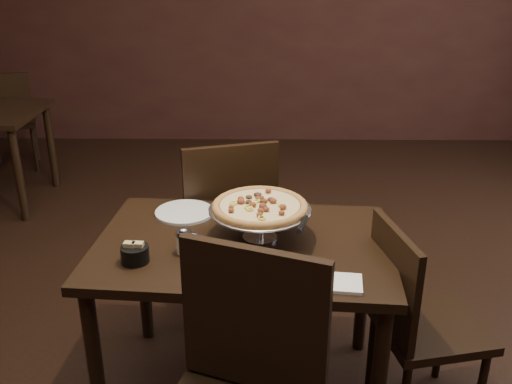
{
  "coord_description": "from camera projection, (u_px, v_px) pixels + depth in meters",
  "views": [
    {
      "loc": [
        -0.0,
        -2.07,
        1.76
      ],
      "look_at": [
        -0.03,
        -0.05,
        0.91
      ],
      "focal_mm": 40.0,
      "sensor_mm": 36.0,
      "label": 1
    }
  ],
  "objects": [
    {
      "name": "serving_spatula",
      "position": [
        302.0,
        225.0,
        2.06
      ],
      "size": [
        0.15,
        0.15,
        0.02
      ],
      "rotation": [
        0.0,
        0.0,
        -0.28
      ],
      "color": "#BABAC1",
      "rests_on": "pizza_stand"
    },
    {
      "name": "plate_left",
      "position": [
        184.0,
        212.0,
        2.46
      ],
      "size": [
        0.25,
        0.25,
        0.01
      ],
      "primitive_type": "cylinder",
      "color": "silver",
      "rests_on": "dining_table"
    },
    {
      "name": "chair_side",
      "position": [
        415.0,
        317.0,
        2.2
      ],
      "size": [
        0.47,
        0.47,
        0.84
      ],
      "rotation": [
        0.0,
        0.0,
        1.78
      ],
      "color": "black",
      "rests_on": "ground"
    },
    {
      "name": "room",
      "position": [
        281.0,
        59.0,
        2.07
      ],
      "size": [
        6.04,
        7.04,
        2.84
      ],
      "color": "black",
      "rests_on": "ground"
    },
    {
      "name": "pizza_stand",
      "position": [
        260.0,
        207.0,
        2.2
      ],
      "size": [
        0.4,
        0.4,
        0.17
      ],
      "color": "#BABAC1",
      "rests_on": "dining_table"
    },
    {
      "name": "chair_far",
      "position": [
        226.0,
        221.0,
        2.84
      ],
      "size": [
        0.56,
        0.56,
        0.96
      ],
      "rotation": [
        0.0,
        0.0,
        3.43
      ],
      "color": "black",
      "rests_on": "ground"
    },
    {
      "name": "dining_table",
      "position": [
        243.0,
        263.0,
        2.26
      ],
      "size": [
        1.21,
        0.85,
        0.72
      ],
      "rotation": [
        0.0,
        0.0,
        -0.08
      ],
      "color": "black",
      "rests_on": "ground"
    },
    {
      "name": "parmesan_shaker",
      "position": [
        184.0,
        241.0,
        2.12
      ],
      "size": [
        0.06,
        0.06,
        0.1
      ],
      "color": "beige",
      "rests_on": "dining_table"
    },
    {
      "name": "plate_near",
      "position": [
        271.0,
        284.0,
        1.93
      ],
      "size": [
        0.22,
        0.22,
        0.01
      ],
      "primitive_type": "cylinder",
      "color": "silver",
      "rests_on": "dining_table"
    },
    {
      "name": "pepper_flake_shaker",
      "position": [
        193.0,
        246.0,
        2.09
      ],
      "size": [
        0.06,
        0.06,
        0.1
      ],
      "color": "maroon",
      "rests_on": "dining_table"
    },
    {
      "name": "bg_chair_far",
      "position": [
        10.0,
        118.0,
        4.82
      ],
      "size": [
        0.51,
        0.51,
        0.86
      ],
      "rotation": [
        0.0,
        0.0,
        3.48
      ],
      "color": "black",
      "rests_on": "ground"
    },
    {
      "name": "napkin_stack",
      "position": [
        344.0,
        283.0,
        1.93
      ],
      "size": [
        0.14,
        0.14,
        0.01
      ],
      "primitive_type": "cube",
      "rotation": [
        0.0,
        0.0,
        -0.11
      ],
      "color": "white",
      "rests_on": "dining_table"
    },
    {
      "name": "packet_caddy",
      "position": [
        135.0,
        253.0,
        2.07
      ],
      "size": [
        0.1,
        0.1,
        0.08
      ],
      "rotation": [
        0.0,
        0.0,
        -0.11
      ],
      "color": "black",
      "rests_on": "dining_table"
    }
  ]
}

